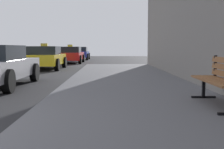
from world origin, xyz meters
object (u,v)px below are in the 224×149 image
Objects in this scene: car_yellow at (45,58)px; car_red at (70,55)px; car_blue at (79,53)px; bench at (222,77)px.

car_red is at bearing 85.04° from car_yellow.
car_blue is (0.05, 6.66, -0.00)m from car_red.
car_red is 1.05× the size of car_blue.
car_yellow is 0.94× the size of car_red.
car_blue is at bearing 87.26° from car_yellow.
car_yellow is at bearing -94.96° from car_red.
car_yellow reaches higher than bench.
car_yellow is at bearing 116.87° from bench.
car_red is (0.59, 6.78, 0.00)m from car_yellow.
car_red is at bearing 106.38° from bench.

